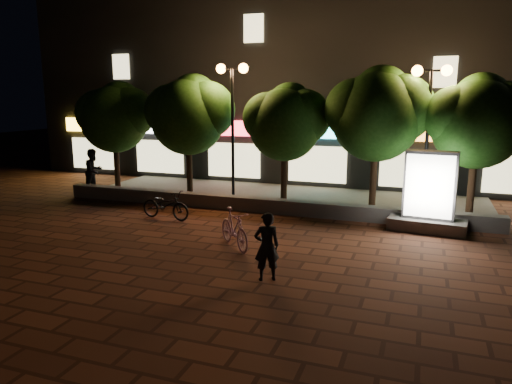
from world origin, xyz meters
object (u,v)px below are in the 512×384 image
at_px(tree_left, 190,112).
at_px(tree_right, 378,111).
at_px(street_lamp_right, 430,102).
at_px(scooter_pink, 234,229).
at_px(rider, 267,246).
at_px(tree_mid, 286,120).
at_px(tree_far_left, 116,115).
at_px(street_lamp_left, 232,97).
at_px(tree_far_right, 479,118).
at_px(scooter_parked, 165,205).
at_px(ad_kiosk, 429,199).
at_px(pedestrian, 94,171).

distance_m(tree_left, tree_right, 7.30).
distance_m(street_lamp_right, scooter_pink, 7.90).
bearing_deg(scooter_pink, tree_right, 15.81).
bearing_deg(rider, scooter_pink, -79.56).
height_order(tree_left, tree_mid, tree_left).
distance_m(tree_far_left, tree_mid, 7.50).
xyz_separation_m(tree_far_left, tree_left, (3.50, 0.00, 0.15)).
relative_size(tree_right, street_lamp_left, 0.98).
height_order(tree_mid, tree_far_right, tree_far_right).
xyz_separation_m(tree_left, scooter_pink, (4.16, -5.57, -2.91)).
height_order(street_lamp_right, scooter_parked, street_lamp_right).
xyz_separation_m(tree_mid, scooter_pink, (0.16, -5.57, -2.68)).
height_order(tree_right, street_lamp_right, tree_right).
distance_m(tree_left, ad_kiosk, 9.65).
bearing_deg(street_lamp_left, street_lamp_right, 0.00).
distance_m(tree_right, pedestrian, 11.68).
relative_size(tree_far_left, tree_left, 0.95).
bearing_deg(street_lamp_left, ad_kiosk, -13.33).
relative_size(tree_far_left, tree_mid, 1.03).
relative_size(street_lamp_left, pedestrian, 2.79).
relative_size(tree_left, scooter_pink, 2.73).
bearing_deg(ad_kiosk, street_lamp_right, 95.91).
bearing_deg(rider, ad_kiosk, -150.93).
height_order(tree_mid, scooter_pink, tree_mid).
xyz_separation_m(tree_far_left, tree_mid, (7.50, -0.00, -0.08)).
distance_m(tree_mid, tree_far_right, 6.50).
xyz_separation_m(scooter_pink, pedestrian, (-8.21, 4.61, 0.47)).
relative_size(ad_kiosk, rider, 1.56).
xyz_separation_m(street_lamp_right, pedestrian, (-13.00, -0.70, -2.89)).
xyz_separation_m(tree_right, scooter_pink, (-3.14, -5.57, -3.03)).
distance_m(ad_kiosk, scooter_pink, 6.16).
relative_size(ad_kiosk, scooter_parked, 1.34).
bearing_deg(tree_far_right, scooter_parked, -160.17).
height_order(tree_mid, street_lamp_left, street_lamp_left).
bearing_deg(ad_kiosk, street_lamp_left, 166.67).
bearing_deg(rider, street_lamp_right, -143.32).
xyz_separation_m(street_lamp_left, pedestrian, (-6.00, -0.70, -3.02)).
bearing_deg(tree_far_left, ad_kiosk, -8.84).
bearing_deg(scooter_pink, tree_far_left, 99.19).
xyz_separation_m(rider, pedestrian, (-9.77, 6.50, 0.22)).
bearing_deg(rider, tree_mid, -106.17).
relative_size(tree_left, rider, 3.10).
height_order(tree_left, scooter_pink, tree_left).
relative_size(tree_left, tree_far_right, 1.03).
xyz_separation_m(ad_kiosk, rider, (-3.40, -5.50, -0.21)).
xyz_separation_m(tree_left, tree_mid, (4.00, -0.00, -0.23)).
relative_size(scooter_pink, rider, 1.14).
bearing_deg(ad_kiosk, tree_far_right, 54.94).
xyz_separation_m(tree_far_left, rider, (9.22, -7.46, -2.50)).
relative_size(tree_far_right, scooter_parked, 2.58).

